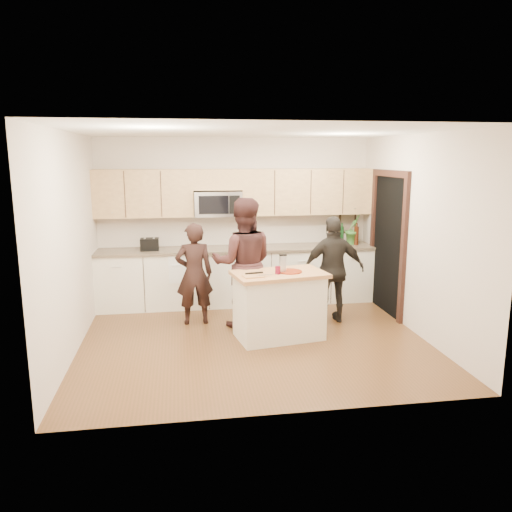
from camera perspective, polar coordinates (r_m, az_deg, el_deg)
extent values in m
plane|color=brown|center=(6.76, -0.30, -9.46)|extent=(4.50, 4.50, 0.00)
cube|color=beige|center=(8.37, -2.36, 4.11)|extent=(4.50, 0.02, 2.70)
cube|color=beige|center=(4.48, 3.51, -2.25)|extent=(4.50, 0.02, 2.70)
cube|color=beige|center=(6.47, -20.41, 1.27)|extent=(0.02, 4.00, 2.70)
cube|color=beige|center=(7.10, 17.97, 2.26)|extent=(0.02, 4.00, 2.70)
cube|color=white|center=(6.33, -0.32, 14.04)|extent=(4.50, 4.00, 0.02)
cube|color=silver|center=(8.23, -2.06, -2.38)|extent=(4.50, 0.62, 0.90)
cube|color=#73614D|center=(8.13, -2.07, 0.82)|extent=(4.50, 0.66, 0.04)
cube|color=tan|center=(8.13, -12.71, 6.99)|extent=(1.55, 0.33, 0.75)
cube|color=tan|center=(8.38, 5.75, 7.33)|extent=(2.17, 0.33, 0.75)
cube|color=tan|center=(8.12, -4.46, 8.71)|extent=(0.78, 0.33, 0.33)
cube|color=silver|center=(8.11, -4.40, 5.99)|extent=(0.76, 0.40, 0.40)
cube|color=black|center=(7.90, -4.86, 5.84)|extent=(0.47, 0.01, 0.29)
cube|color=black|center=(7.93, -2.47, 5.89)|extent=(0.17, 0.01, 0.29)
cube|color=black|center=(7.94, 14.86, 1.16)|extent=(0.02, 1.05, 2.10)
cube|color=black|center=(7.42, 16.50, 0.37)|extent=(0.06, 0.10, 2.10)
cube|color=black|center=(8.46, 13.20, 1.84)|extent=(0.06, 0.10, 2.10)
cube|color=black|center=(7.83, 15.15, 9.11)|extent=(0.06, 1.25, 0.10)
cube|color=black|center=(8.80, 10.40, 3.83)|extent=(0.30, 0.03, 0.38)
cube|color=tan|center=(8.79, 10.43, 3.81)|extent=(0.24, 0.00, 0.32)
cube|color=white|center=(7.82, -8.73, -1.37)|extent=(0.34, 0.01, 0.48)
cube|color=white|center=(8.06, -8.79, 0.71)|extent=(0.34, 0.60, 0.01)
cube|color=silver|center=(6.69, 2.65, -5.85)|extent=(1.20, 0.82, 0.85)
cube|color=#B97C4D|center=(6.57, 2.68, -2.10)|extent=(1.30, 0.90, 0.05)
cylinder|color=maroon|center=(6.60, 3.89, -1.77)|extent=(0.32, 0.32, 0.02)
cube|color=silver|center=(6.55, 3.08, -0.86)|extent=(0.08, 0.05, 0.21)
cube|color=black|center=(6.52, 3.09, 0.12)|extent=(0.09, 0.06, 0.02)
cylinder|color=maroon|center=(6.47, 2.50, -1.63)|extent=(0.07, 0.07, 0.10)
cube|color=#B97C4D|center=(6.32, -0.29, -2.33)|extent=(0.28, 0.22, 0.02)
cube|color=black|center=(6.42, -0.22, -1.96)|extent=(0.24, 0.07, 0.02)
cube|color=silver|center=(6.34, 1.01, -2.18)|extent=(0.19, 0.05, 0.01)
cube|color=black|center=(8.05, -12.06, 1.32)|extent=(0.28, 0.20, 0.19)
cube|color=silver|center=(8.04, -12.59, 1.99)|extent=(0.03, 0.14, 0.00)
cube|color=silver|center=(8.03, -11.59, 2.02)|extent=(0.03, 0.14, 0.00)
cylinder|color=#321509|center=(8.48, 8.51, 2.53)|extent=(0.08, 0.08, 0.36)
cylinder|color=black|center=(8.54, 9.78, 2.53)|extent=(0.07, 0.07, 0.36)
cylinder|color=#321509|center=(8.52, 11.40, 2.49)|extent=(0.08, 0.08, 0.37)
cylinder|color=#B4B08D|center=(8.67, 11.29, 2.63)|extent=(0.07, 0.07, 0.37)
cylinder|color=black|center=(8.32, 8.63, 2.55)|extent=(0.06, 0.06, 0.42)
imported|color=#3B752E|center=(8.57, 11.03, 3.05)|extent=(0.36, 0.34, 0.52)
imported|color=black|center=(7.23, -7.07, -2.04)|extent=(0.56, 0.39, 1.48)
imported|color=#321919|center=(7.03, -1.48, -0.82)|extent=(0.96, 0.79, 1.84)
imported|color=black|center=(7.34, 8.83, -1.56)|extent=(0.93, 0.42, 1.56)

